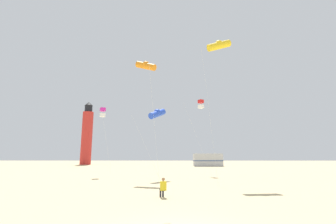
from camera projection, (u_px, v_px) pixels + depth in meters
The scene contains 8 objects.
kite_flyer_standing at pixel (163, 187), 13.97m from camera, with size 0.44×0.56×1.16m.
kite_tube_gold at pixel (219, 45), 23.15m from camera, with size 2.91×2.50×13.80m.
kite_box_magenta at pixel (103, 112), 29.39m from camera, with size 1.77×1.77×8.30m.
kite_tube_blue at pixel (157, 113), 25.94m from camera, with size 3.82×4.07×7.69m.
kite_box_scarlet at pixel (201, 104), 31.65m from camera, with size 3.12×2.76×9.80m.
kite_tube_orange at pixel (146, 66), 25.72m from camera, with size 2.80×2.43×12.79m.
lighthouse_distant at pixel (87, 135), 63.06m from camera, with size 2.80×2.80×16.80m.
rv_van_silver at pixel (208, 160), 52.54m from camera, with size 6.44×2.34×2.80m.
Camera 1 is at (-0.13, -7.62, 2.47)m, focal length 25.22 mm.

